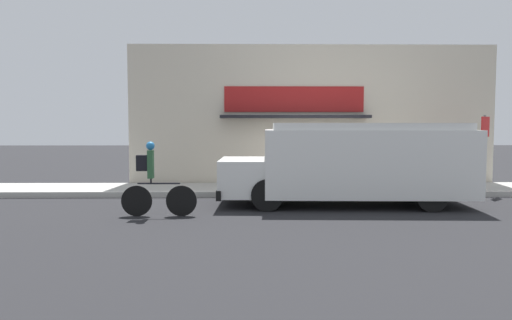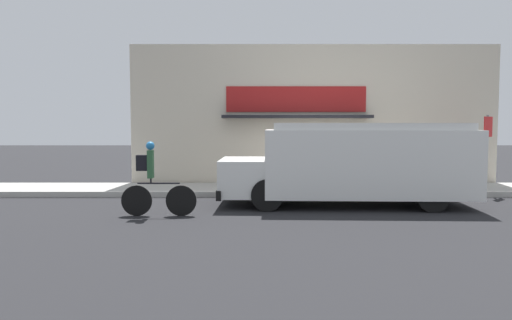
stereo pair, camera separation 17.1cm
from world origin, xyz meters
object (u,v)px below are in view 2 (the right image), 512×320
(school_bus, at_px, (354,162))
(trash_bin, at_px, (322,174))
(cyclist, at_px, (153,181))
(stop_sign_post, at_px, (486,139))

(school_bus, height_order, trash_bin, school_bus)
(cyclist, distance_m, stop_sign_post, 9.87)
(school_bus, height_order, stop_sign_post, stop_sign_post)
(school_bus, distance_m, stop_sign_post, 4.76)
(stop_sign_post, distance_m, trash_bin, 4.96)
(school_bus, bearing_deg, stop_sign_post, 26.24)
(school_bus, xyz_separation_m, cyclist, (-4.90, -1.50, -0.33))
(stop_sign_post, relative_size, trash_bin, 2.88)
(trash_bin, bearing_deg, stop_sign_post, -8.46)
(cyclist, bearing_deg, trash_bin, 43.47)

